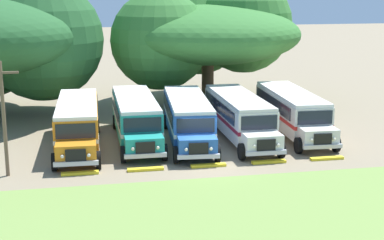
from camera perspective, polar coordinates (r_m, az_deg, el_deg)
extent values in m
plane|color=#84755B|center=(33.40, 1.41, -4.31)|extent=(220.00, 220.00, 0.00)
cube|color=olive|center=(26.66, 4.89, -8.96)|extent=(80.00, 9.91, 0.01)
cube|color=orange|center=(37.62, -11.09, -0.10)|extent=(2.76, 9.27, 2.10)
cube|color=white|center=(37.66, -11.08, -0.35)|extent=(2.79, 9.29, 0.24)
cube|color=black|center=(37.79, -9.19, 0.81)|extent=(0.27, 8.00, 0.80)
cube|color=black|center=(37.87, -13.03, 0.66)|extent=(0.27, 8.00, 0.80)
cube|color=silver|center=(37.38, -11.17, 1.63)|extent=(2.68, 9.16, 0.22)
cube|color=orange|center=(32.62, -11.26, -3.11)|extent=(2.24, 1.46, 1.05)
cube|color=black|center=(31.91, -11.30, -3.43)|extent=(1.10, 0.13, 0.70)
cube|color=#B7B7BC|center=(31.99, -11.27, -4.19)|extent=(2.40, 0.27, 0.24)
cube|color=black|center=(33.01, -11.31, -1.08)|extent=(2.20, 0.12, 0.84)
cube|color=white|center=(42.15, -10.94, 1.18)|extent=(0.90, 0.09, 1.30)
sphere|color=#EAE5C6|center=(31.84, -10.04, -3.41)|extent=(0.20, 0.20, 0.20)
sphere|color=#EAE5C6|center=(31.89, -12.56, -3.50)|extent=(0.20, 0.20, 0.20)
cylinder|color=black|center=(32.85, -9.12, -3.86)|extent=(0.31, 1.01, 1.00)
cylinder|color=black|center=(32.93, -13.31, -4.01)|extent=(0.31, 1.01, 1.00)
cylinder|color=black|center=(40.76, -9.24, -0.52)|extent=(0.31, 1.01, 1.00)
cylinder|color=black|center=(40.83, -12.61, -0.65)|extent=(0.31, 1.01, 1.00)
cube|color=teal|center=(38.52, -5.55, 0.39)|extent=(2.59, 9.22, 2.10)
cube|color=white|center=(38.56, -5.54, 0.15)|extent=(2.62, 9.24, 0.24)
cube|color=black|center=(38.83, -3.74, 1.29)|extent=(0.12, 8.00, 0.80)
cube|color=black|center=(38.63, -7.48, 1.14)|extent=(0.12, 8.00, 0.80)
cube|color=silver|center=(38.29, -5.59, 2.09)|extent=(2.51, 9.12, 0.22)
cube|color=teal|center=(33.53, -4.71, -2.45)|extent=(2.21, 1.42, 1.05)
cube|color=black|center=(32.82, -4.58, -2.75)|extent=(1.10, 0.11, 0.70)
cube|color=#B7B7BC|center=(32.90, -4.56, -3.49)|extent=(2.40, 0.22, 0.24)
cube|color=black|center=(33.92, -4.86, -0.48)|extent=(2.20, 0.08, 0.84)
cube|color=white|center=(43.05, -6.10, 1.59)|extent=(0.90, 0.07, 1.30)
sphere|color=#EAE5C6|center=(32.84, -3.36, -2.72)|extent=(0.20, 0.20, 0.20)
sphere|color=#EAE5C6|center=(32.71, -5.79, -2.83)|extent=(0.20, 0.20, 0.20)
cylinder|color=black|center=(33.91, -2.70, -3.16)|extent=(0.29, 1.00, 1.00)
cylinder|color=black|center=(33.68, -6.75, -3.36)|extent=(0.29, 1.00, 1.00)
cylinder|color=black|center=(41.78, -4.25, -0.05)|extent=(0.29, 1.00, 1.00)
cylinder|color=black|center=(41.60, -7.53, -0.19)|extent=(0.29, 1.00, 1.00)
cube|color=#23519E|center=(38.23, -0.45, 0.36)|extent=(3.26, 9.38, 2.10)
cube|color=silver|center=(38.27, -0.45, 0.11)|extent=(3.29, 9.40, 0.24)
cube|color=black|center=(38.56, 1.38, 1.23)|extent=(0.71, 7.98, 0.80)
cube|color=black|center=(38.31, -2.39, 1.14)|extent=(0.71, 7.98, 0.80)
cube|color=silver|center=(37.99, -0.45, 2.06)|extent=(3.17, 9.27, 0.22)
cube|color=#23519E|center=(33.25, 0.50, -2.54)|extent=(2.31, 1.58, 1.05)
cube|color=black|center=(32.54, 0.65, -2.85)|extent=(1.10, 0.19, 0.70)
cube|color=#B7B7BC|center=(32.62, 0.66, -3.59)|extent=(2.41, 0.40, 0.24)
cube|color=black|center=(33.64, 0.36, -0.55)|extent=(2.20, 0.24, 0.84)
cube|color=silver|center=(42.75, -1.09, 1.58)|extent=(0.90, 0.13, 1.30)
sphere|color=#EAE5C6|center=(32.58, 1.89, -2.83)|extent=(0.20, 0.20, 0.20)
sphere|color=#EAE5C6|center=(32.42, -0.57, -2.91)|extent=(0.20, 0.20, 0.20)
cylinder|color=black|center=(33.65, 2.51, -3.29)|extent=(0.36, 1.02, 1.00)
cylinder|color=black|center=(33.38, -1.57, -3.42)|extent=(0.36, 1.02, 1.00)
cylinder|color=black|center=(41.51, 0.78, -0.10)|extent=(0.36, 1.02, 1.00)
cylinder|color=black|center=(41.28, -2.53, -0.19)|extent=(0.36, 1.02, 1.00)
cube|color=silver|center=(38.99, 4.53, 0.57)|extent=(2.52, 9.21, 2.10)
cube|color=maroon|center=(39.03, 4.53, 0.33)|extent=(2.55, 9.23, 0.24)
cube|color=black|center=(39.52, 6.21, 1.44)|extent=(0.06, 8.00, 0.80)
cube|color=black|center=(38.86, 2.62, 1.31)|extent=(0.06, 8.00, 0.80)
cube|color=beige|center=(38.76, 4.56, 2.24)|extent=(2.44, 9.11, 0.22)
cube|color=silver|center=(34.19, 6.88, -2.19)|extent=(2.20, 1.41, 1.05)
cube|color=black|center=(33.51, 7.26, -2.48)|extent=(1.10, 0.10, 0.70)
cube|color=#B7B7BC|center=(33.59, 7.26, -3.20)|extent=(2.40, 0.21, 0.24)
cube|color=black|center=(34.56, 6.58, -0.27)|extent=(2.20, 0.07, 0.84)
cube|color=maroon|center=(43.39, 2.91, 1.74)|extent=(0.90, 0.06, 1.30)
sphere|color=#EAE5C6|center=(33.69, 8.42, -2.43)|extent=(0.20, 0.20, 0.20)
sphere|color=#EAE5C6|center=(33.26, 6.14, -2.57)|extent=(0.20, 0.20, 0.20)
cylinder|color=black|center=(34.80, 8.69, -2.87)|extent=(0.28, 1.00, 1.00)
cylinder|color=black|center=(34.09, 4.88, -3.11)|extent=(0.28, 1.00, 1.00)
cylinder|color=black|center=(42.36, 5.00, 0.12)|extent=(0.28, 1.00, 1.00)
cylinder|color=black|center=(41.78, 1.83, -0.02)|extent=(0.28, 1.00, 1.00)
cube|color=silver|center=(40.77, 9.64, 0.98)|extent=(2.88, 9.29, 2.10)
cube|color=red|center=(40.81, 9.63, 0.75)|extent=(2.91, 9.32, 0.24)
cube|color=black|center=(41.36, 11.21, 1.79)|extent=(0.37, 7.99, 0.80)
cube|color=black|center=(40.58, 7.83, 1.70)|extent=(0.37, 7.99, 0.80)
cube|color=silver|center=(40.55, 9.70, 2.58)|extent=(2.79, 9.19, 0.22)
cube|color=silver|center=(36.04, 12.24, -1.60)|extent=(2.26, 1.49, 1.05)
cube|color=black|center=(35.37, 12.66, -1.86)|extent=(1.10, 0.15, 0.70)
cube|color=#B7B7BC|center=(35.45, 12.65, -2.55)|extent=(2.41, 0.30, 0.24)
cube|color=black|center=(36.41, 11.94, 0.22)|extent=(2.20, 0.15, 0.84)
cube|color=red|center=(45.11, 7.81, 2.08)|extent=(0.90, 0.10, 1.30)
sphere|color=#EAE5C6|center=(35.59, 13.74, -1.83)|extent=(0.20, 0.20, 0.20)
sphere|color=#EAE5C6|center=(35.08, 11.63, -1.94)|extent=(0.20, 0.20, 0.20)
cylinder|color=black|center=(36.71, 13.89, -2.27)|extent=(0.32, 1.01, 1.00)
cylinder|color=black|center=(35.86, 10.35, -2.46)|extent=(0.32, 1.01, 1.00)
cylinder|color=black|center=(44.15, 9.86, 0.51)|extent=(0.32, 1.01, 1.00)
cylinder|color=black|center=(43.45, 6.85, 0.41)|extent=(0.32, 1.01, 1.00)
cube|color=yellow|center=(32.12, -10.89, -5.12)|extent=(2.00, 0.36, 0.15)
cube|color=yellow|center=(32.30, -4.56, -4.82)|extent=(2.00, 0.36, 0.15)
cube|color=yellow|center=(32.87, 1.62, -4.46)|extent=(2.00, 0.36, 0.15)
cube|color=yellow|center=(33.80, 7.52, -4.07)|extent=(2.00, 0.36, 0.15)
cube|color=yellow|center=(35.06, 13.04, -3.67)|extent=(2.00, 0.36, 0.15)
cylinder|color=brown|center=(50.47, 1.54, 4.01)|extent=(1.04, 1.04, 4.01)
ellipsoid|color=#33702D|center=(50.00, 1.57, 8.38)|extent=(15.70, 15.29, 4.95)
sphere|color=#33702D|center=(52.32, 5.11, 9.27)|extent=(8.51, 8.51, 8.51)
sphere|color=#33702D|center=(47.96, -3.13, 7.80)|extent=(8.12, 8.12, 8.12)
sphere|color=#33702D|center=(53.70, 0.67, 8.84)|extent=(8.20, 8.20, 8.20)
sphere|color=#235628|center=(46.86, -14.38, 7.56)|extent=(9.38, 9.38, 9.38)
cylinder|color=brown|center=(32.11, -17.90, 0.03)|extent=(0.20, 0.20, 6.16)
cube|color=brown|center=(31.66, -18.22, 4.41)|extent=(1.80, 0.12, 0.12)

